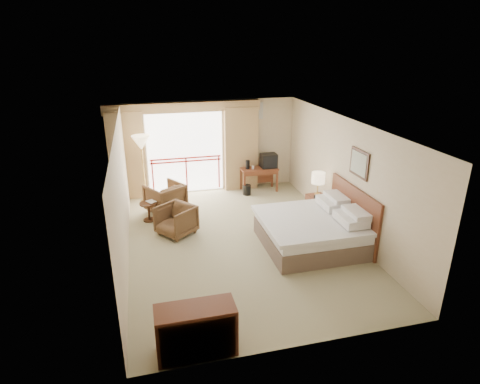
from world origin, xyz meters
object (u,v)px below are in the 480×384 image
object	(u,v)px
desk	(258,173)
dresser	(196,330)
table_lamp	(318,178)
armchair_near	(177,234)
tv	(269,161)
nightstand	(317,208)
wastebasket	(247,190)
armchair_far	(166,212)
bed	(313,230)
floor_lamp	(141,145)
side_table	(149,209)

from	to	relation	value
desk	dresser	xyz separation A→B (m)	(-2.81, -6.29, -0.17)
table_lamp	armchair_near	world-z (taller)	table_lamp
dresser	tv	bearing A→B (deg)	64.54
nightstand	dresser	xyz separation A→B (m)	(-3.67, -3.91, 0.07)
wastebasket	desk	bearing A→B (deg)	33.90
desk	wastebasket	size ratio (longest dim) A/B	3.67
armchair_far	desk	bearing A→B (deg)	168.29
nightstand	wastebasket	xyz separation A→B (m)	(-1.29, 2.09, -0.16)
armchair_far	dresser	size ratio (longest dim) A/B	0.75
armchair_far	armchair_near	xyz separation A→B (m)	(0.15, -1.35, 0.00)
armchair_near	table_lamp	bearing A→B (deg)	52.11
bed	desk	size ratio (longest dim) A/B	1.93
desk	tv	bearing A→B (deg)	-9.31
bed	armchair_near	world-z (taller)	bed
bed	table_lamp	bearing A→B (deg)	62.64
bed	floor_lamp	distance (m)	5.14
table_lamp	tv	size ratio (longest dim) A/B	1.27
bed	armchair_near	bearing A→B (deg)	155.79
nightstand	side_table	xyz separation A→B (m)	(-4.17, 0.94, 0.02)
floor_lamp	dresser	xyz separation A→B (m)	(0.55, -6.14, -1.26)
wastebasket	floor_lamp	xyz separation A→B (m)	(-2.92, 0.15, 1.50)
desk	tv	distance (m)	0.48
bed	side_table	distance (m)	4.13
bed	nightstand	xyz separation A→B (m)	(0.68, 1.27, -0.06)
table_lamp	armchair_far	distance (m)	4.10
wastebasket	dresser	distance (m)	6.45
nightstand	dresser	size ratio (longest dim) A/B	0.54
nightstand	floor_lamp	xyz separation A→B (m)	(-4.22, 2.24, 1.34)
bed	desk	bearing A→B (deg)	92.73
armchair_far	dresser	xyz separation A→B (m)	(0.05, -5.29, 0.39)
bed	nightstand	size ratio (longest dim) A/B	3.39
table_lamp	bed	bearing A→B (deg)	-117.36
armchair_far	floor_lamp	xyz separation A→B (m)	(-0.50, 0.86, 1.65)
desk	armchair_far	xyz separation A→B (m)	(-2.86, -1.00, -0.56)
bed	tv	bearing A→B (deg)	88.00
tv	armchair_near	distance (m)	3.90
desk	floor_lamp	bearing A→B (deg)	-176.46
bed	wastebasket	bearing A→B (deg)	100.31
armchair_far	wastebasket	bearing A→B (deg)	165.27
desk	bed	bearing A→B (deg)	-86.19
wastebasket	side_table	xyz separation A→B (m)	(-2.88, -1.15, 0.18)
armchair_far	side_table	distance (m)	0.71
nightstand	table_lamp	world-z (taller)	table_lamp
bed	side_table	size ratio (longest dim) A/B	4.43
table_lamp	floor_lamp	xyz separation A→B (m)	(-4.22, 2.19, 0.56)
wastebasket	side_table	bearing A→B (deg)	-158.31
table_lamp	wastebasket	bearing A→B (deg)	122.42
tv	wastebasket	xyz separation A→B (m)	(-0.74, -0.24, -0.78)
armchair_near	nightstand	bearing A→B (deg)	51.31
bed	side_table	xyz separation A→B (m)	(-3.49, 2.21, -0.05)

